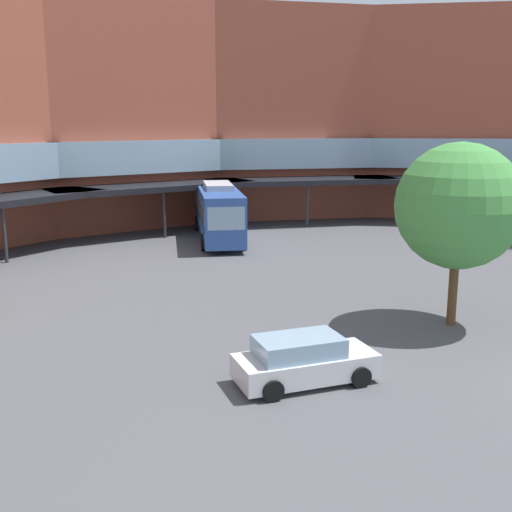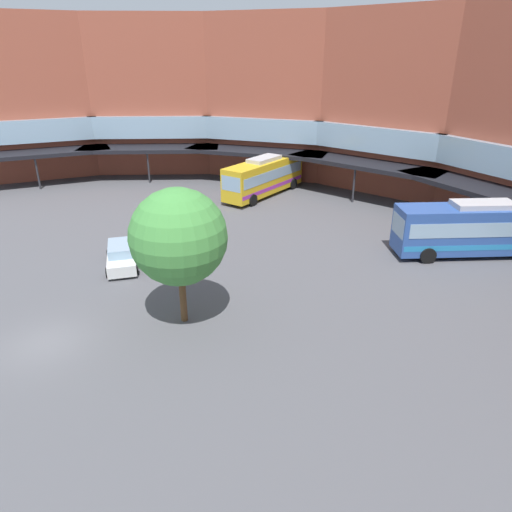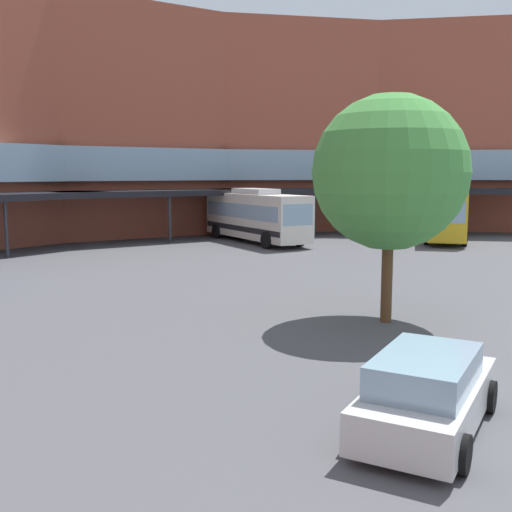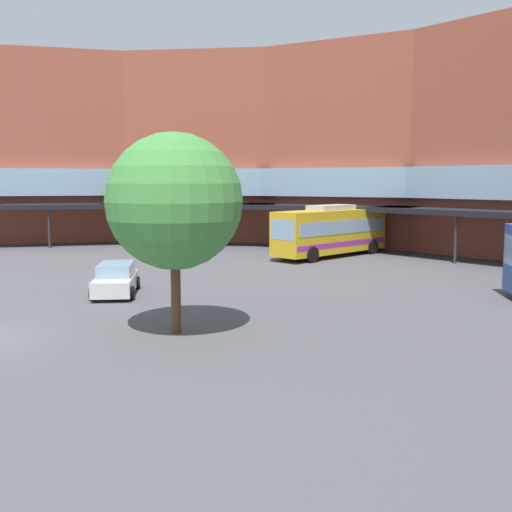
# 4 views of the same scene
# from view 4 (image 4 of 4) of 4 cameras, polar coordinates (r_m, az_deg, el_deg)

# --- Properties ---
(station_building) EXTENTS (81.37, 44.95, 17.00)m
(station_building) POSITION_cam_4_polar(r_m,az_deg,el_deg) (30.30, 22.25, 11.38)
(station_building) COLOR #9E4C38
(station_building) RESTS_ON ground
(bus_0) EXTENTS (6.70, 10.53, 3.80)m
(bus_0) POSITION_cam_4_polar(r_m,az_deg,el_deg) (44.75, 7.06, 2.39)
(bus_0) COLOR gold
(bus_0) RESTS_ON ground
(parked_car) EXTENTS (4.70, 2.81, 1.53)m
(parked_car) POSITION_cam_4_polar(r_m,az_deg,el_deg) (30.45, -13.07, -2.17)
(parked_car) COLOR silver
(parked_car) RESTS_ON ground
(plaza_tree) EXTENTS (4.92, 4.92, 7.28)m
(plaza_tree) POSITION_cam_4_polar(r_m,az_deg,el_deg) (21.90, -7.70, 5.10)
(plaza_tree) COLOR brown
(plaza_tree) RESTS_ON ground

